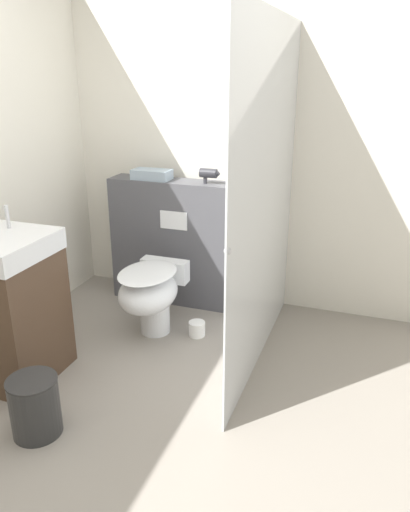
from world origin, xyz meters
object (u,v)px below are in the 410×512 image
(sink_vanity, at_px, (3,307))
(hair_drier, at_px, (210,174))
(waste_bin, at_px, (35,406))
(toilet, at_px, (151,293))

(sink_vanity, height_order, hair_drier, hair_drier)
(sink_vanity, relative_size, hair_drier, 6.68)
(sink_vanity, bearing_deg, waste_bin, -39.38)
(toilet, height_order, sink_vanity, sink_vanity)
(toilet, bearing_deg, sink_vanity, -131.15)
(hair_drier, bearing_deg, toilet, -111.13)
(toilet, distance_m, sink_vanity, 0.98)
(toilet, height_order, hair_drier, hair_drier)
(toilet, relative_size, sink_vanity, 0.57)
(toilet, xyz_separation_m, sink_vanity, (-0.64, -0.73, 0.13))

